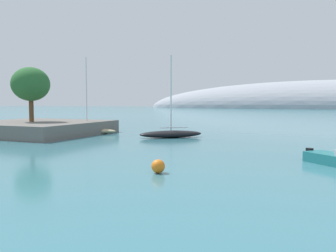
% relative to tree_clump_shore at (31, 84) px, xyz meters
% --- Properties ---
extents(shore_outcrop, '(16.74, 15.62, 1.75)m').
position_rel_tree_clump_shore_xyz_m(shore_outcrop, '(0.52, 0.43, -5.98)').
color(shore_outcrop, '#66605B').
rests_on(shore_outcrop, ground).
extents(tree_clump_shore, '(5.12, 5.12, 7.44)m').
position_rel_tree_clump_shore_xyz_m(tree_clump_shore, '(0.00, 0.00, 0.00)').
color(tree_clump_shore, brown).
rests_on(tree_clump_shore, shore_outcrop).
extents(distant_ridge, '(259.09, 58.53, 38.09)m').
position_rel_tree_clump_shore_xyz_m(distant_ridge, '(44.95, 217.58, -6.85)').
color(distant_ridge, '#999EA8').
rests_on(distant_ridge, ground).
extents(sailboat_sand_near_shore, '(8.38, 4.04, 10.63)m').
position_rel_tree_clump_shore_xyz_m(sailboat_sand_near_shore, '(6.51, 3.66, -6.37)').
color(sailboat_sand_near_shore, '#C6B284').
rests_on(sailboat_sand_near_shore, water).
extents(sailboat_black_mid_mooring, '(7.69, 6.55, 10.22)m').
position_rel_tree_clump_shore_xyz_m(sailboat_black_mid_mooring, '(19.35, 3.40, -6.31)').
color(sailboat_black_mid_mooring, black).
rests_on(sailboat_black_mid_mooring, water).
extents(mooring_buoy_orange, '(0.87, 0.87, 0.87)m').
position_rel_tree_clump_shore_xyz_m(mooring_buoy_orange, '(26.82, -16.78, -6.42)').
color(mooring_buoy_orange, orange).
rests_on(mooring_buoy_orange, water).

